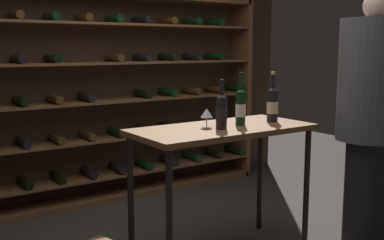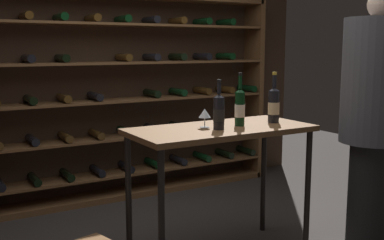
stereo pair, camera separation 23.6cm
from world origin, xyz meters
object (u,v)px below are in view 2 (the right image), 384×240
object	(u,v)px
wine_rack	(138,97)
wine_bottle_gold_foil	(240,107)
wine_bottle_green_slim	(274,105)
wine_bottle_amber_reserve	(219,111)
tasting_table	(221,142)
wine_glass_stemmed_center	(205,114)
person_bystander_red_print	(375,112)

from	to	relation	value
wine_rack	wine_bottle_gold_foil	xyz separation A→B (m)	(0.01, -1.77, 0.09)
wine_bottle_green_slim	wine_bottle_gold_foil	bearing A→B (deg)	179.03
wine_bottle_amber_reserve	wine_bottle_gold_foil	bearing A→B (deg)	13.21
tasting_table	wine_bottle_gold_foil	xyz separation A→B (m)	(0.15, -0.02, 0.25)
wine_bottle_green_slim	tasting_table	bearing A→B (deg)	176.47
wine_bottle_gold_foil	wine_glass_stemmed_center	world-z (taller)	wine_bottle_gold_foil
wine_glass_stemmed_center	wine_rack	bearing A→B (deg)	81.75
wine_bottle_amber_reserve	wine_bottle_green_slim	bearing A→B (deg)	4.90
wine_bottle_gold_foil	tasting_table	bearing A→B (deg)	171.11
person_bystander_red_print	wine_bottle_amber_reserve	distance (m)	1.20
wine_rack	tasting_table	size ratio (longest dim) A/B	2.31
tasting_table	wine_bottle_amber_reserve	size ratio (longest dim) A/B	3.82
tasting_table	wine_glass_stemmed_center	xyz separation A→B (m)	(-0.11, 0.04, 0.21)
tasting_table	person_bystander_red_print	bearing A→B (deg)	-23.28
wine_rack	tasting_table	world-z (taller)	wine_rack
wine_rack	tasting_table	distance (m)	1.76
wine_rack	tasting_table	xyz separation A→B (m)	(-0.13, -1.75, -0.16)
wine_rack	wine_glass_stemmed_center	bearing A→B (deg)	-98.25
person_bystander_red_print	wine_bottle_green_slim	bearing A→B (deg)	68.77
wine_bottle_amber_reserve	wine_bottle_green_slim	distance (m)	0.53
tasting_table	wine_bottle_green_slim	distance (m)	0.52
wine_bottle_amber_reserve	wine_glass_stemmed_center	distance (m)	0.12
wine_rack	person_bystander_red_print	size ratio (longest dim) A/B	1.58
wine_bottle_gold_foil	wine_glass_stemmed_center	xyz separation A→B (m)	(-0.26, 0.06, -0.04)
tasting_table	wine_glass_stemmed_center	bearing A→B (deg)	161.28
wine_rack	wine_bottle_gold_foil	size ratio (longest dim) A/B	7.96
tasting_table	wine_bottle_green_slim	size ratio (longest dim) A/B	3.47
person_bystander_red_print	wine_bottle_amber_reserve	bearing A→B (deg)	85.39
wine_bottle_amber_reserve	wine_bottle_gold_foil	xyz separation A→B (m)	(0.22, 0.05, 0.01)
wine_bottle_gold_foil	wine_glass_stemmed_center	bearing A→B (deg)	166.74
wine_bottle_amber_reserve	wine_glass_stemmed_center	bearing A→B (deg)	112.09
person_bystander_red_print	wine_bottle_amber_reserve	world-z (taller)	person_bystander_red_print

